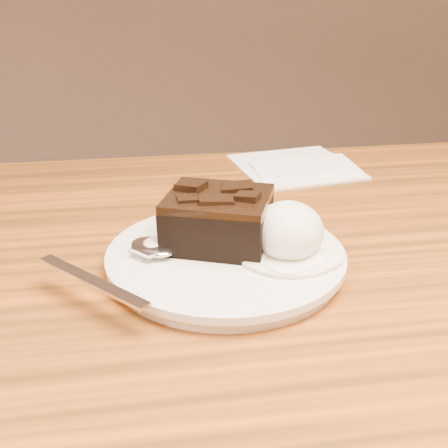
{
  "coord_description": "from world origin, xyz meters",
  "views": [
    {
      "loc": [
        -0.18,
        -0.4,
        1.0
      ],
      "look_at": [
        -0.11,
        0.06,
        0.79
      ],
      "focal_mm": 45.64,
      "sensor_mm": 36.0,
      "label": 1
    }
  ],
  "objects": [
    {
      "name": "napkin",
      "position": [
        0.03,
        0.32,
        0.75
      ],
      "size": [
        0.17,
        0.17,
        0.01
      ],
      "primitive_type": "cube",
      "rotation": [
        0.0,
        0.0,
        0.15
      ],
      "color": "white",
      "rests_on": "dining_table"
    },
    {
      "name": "spoon",
      "position": [
        -0.17,
        0.06,
        0.77
      ],
      "size": [
        0.15,
        0.16,
        0.01
      ],
      "primitive_type": null,
      "rotation": [
        0.0,
        0.0,
        0.74
      ],
      "color": "silver",
      "rests_on": "plate"
    },
    {
      "name": "ice_cream_scoop",
      "position": [
        -0.05,
        0.04,
        0.79
      ],
      "size": [
        0.06,
        0.07,
        0.05
      ],
      "primitive_type": "ellipsoid",
      "color": "white",
      "rests_on": "plate"
    },
    {
      "name": "crumb_a",
      "position": [
        -0.05,
        0.02,
        0.77
      ],
      "size": [
        0.01,
        0.01,
        0.0
      ],
      "primitive_type": "cube",
      "rotation": [
        0.0,
        0.0,
        1.07
      ],
      "color": "black",
      "rests_on": "plate"
    },
    {
      "name": "crumb_b",
      "position": [
        -0.07,
        0.02,
        0.77
      ],
      "size": [
        0.01,
        0.01,
        0.0
      ],
      "primitive_type": "cube",
      "rotation": [
        0.0,
        0.0,
        0.2
      ],
      "color": "black",
      "rests_on": "plate"
    },
    {
      "name": "melt_puddle",
      "position": [
        -0.05,
        0.04,
        0.77
      ],
      "size": [
        0.1,
        0.1,
        0.0
      ],
      "primitive_type": "cylinder",
      "color": "white",
      "rests_on": "plate"
    },
    {
      "name": "brownie",
      "position": [
        -0.11,
        0.07,
        0.79
      ],
      "size": [
        0.11,
        0.11,
        0.04
      ],
      "primitive_type": "cube",
      "rotation": [
        0.0,
        0.0,
        -0.38
      ],
      "color": "black",
      "rests_on": "plate"
    },
    {
      "name": "plate",
      "position": [
        -0.11,
        0.05,
        0.76
      ],
      "size": [
        0.22,
        0.22,
        0.02
      ],
      "primitive_type": "cylinder",
      "color": "silver",
      "rests_on": "dining_table"
    }
  ]
}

